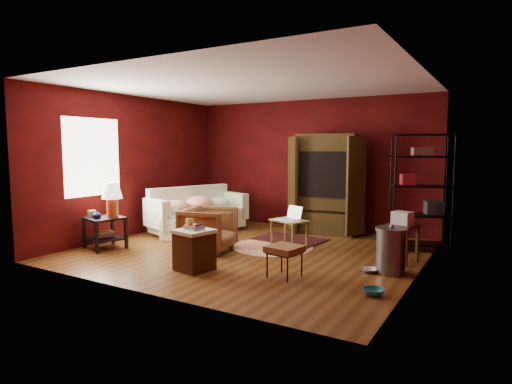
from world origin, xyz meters
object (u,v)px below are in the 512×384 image
sofa (196,213)px  wire_shelving (422,187)px  laptop_desk (289,223)px  side_table (109,209)px  tv_armoire (326,182)px  armchair (208,227)px  hamper (194,249)px

sofa → wire_shelving: size_ratio=1.04×
sofa → laptop_desk: bearing=-120.3°
side_table → laptop_desk: size_ratio=1.56×
sofa → tv_armoire: tv_armoire is taller
tv_armoire → wire_shelving: size_ratio=1.02×
armchair → hamper: 1.15m
laptop_desk → tv_armoire: bearing=107.6°
sofa → wire_shelving: wire_shelving is taller
hamper → tv_armoire: bearing=79.4°
hamper → wire_shelving: bearing=48.5°
sofa → hamper: bearing=-164.3°
side_table → wire_shelving: 5.43m
side_table → wire_shelving: bearing=29.3°
armchair → wire_shelving: (3.11, 1.91, 0.69)m
tv_armoire → sofa: bearing=-158.9°
sofa → tv_armoire: (2.37, 1.32, 0.66)m
sofa → side_table: 1.96m
sofa → tv_armoire: 2.79m
side_table → tv_armoire: bearing=49.2°
tv_armoire → hamper: bearing=-108.5°
sofa → wire_shelving: bearing=-102.6°
side_table → tv_armoire: size_ratio=0.57×
armchair → laptop_desk: bearing=-65.9°
tv_armoire → laptop_desk: bearing=-99.4°
hamper → wire_shelving: wire_shelving is taller
tv_armoire → wire_shelving: 2.03m
armchair → laptop_desk: 1.41m
hamper → laptop_desk: 1.97m
sofa → armchair: 1.67m
armchair → laptop_desk: (1.13, 0.84, 0.05)m
laptop_desk → armchair: bearing=-124.3°
armchair → wire_shelving: 3.72m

